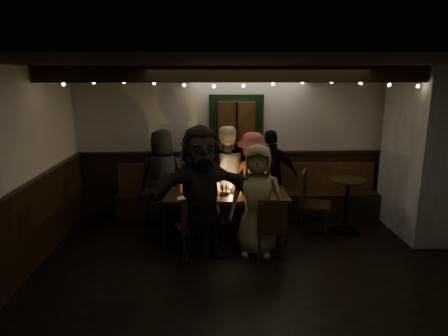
{
  "coord_description": "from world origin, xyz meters",
  "views": [
    {
      "loc": [
        -0.65,
        -4.5,
        2.5
      ],
      "look_at": [
        -0.44,
        1.6,
        1.05
      ],
      "focal_mm": 32.0,
      "sensor_mm": 36.0,
      "label": 1
    }
  ],
  "objects_px": {
    "chair_end": "(310,198)",
    "person_a": "(163,177)",
    "chair_near_right": "(271,225)",
    "person_b": "(194,174)",
    "person_c": "(225,175)",
    "person_f": "(201,193)",
    "high_top": "(347,199)",
    "person_g": "(257,200)",
    "person_e": "(271,176)",
    "dining_table": "(224,197)",
    "chair_near_left": "(193,223)",
    "person_d": "(252,177)"
  },
  "relations": [
    {
      "from": "chair_end",
      "to": "person_a",
      "type": "height_order",
      "value": "person_a"
    },
    {
      "from": "chair_near_right",
      "to": "person_a",
      "type": "relative_size",
      "value": 0.54
    },
    {
      "from": "chair_near_right",
      "to": "person_b",
      "type": "height_order",
      "value": "person_b"
    },
    {
      "from": "person_c",
      "to": "person_f",
      "type": "height_order",
      "value": "person_f"
    },
    {
      "from": "high_top",
      "to": "person_f",
      "type": "distance_m",
      "value": 2.47
    },
    {
      "from": "person_a",
      "to": "person_g",
      "type": "xyz_separation_m",
      "value": [
        1.44,
        -1.27,
        -0.02
      ]
    },
    {
      "from": "person_e",
      "to": "person_g",
      "type": "xyz_separation_m",
      "value": [
        -0.39,
        -1.3,
        -0.0
      ]
    },
    {
      "from": "dining_table",
      "to": "person_g",
      "type": "xyz_separation_m",
      "value": [
        0.43,
        -0.65,
        0.15
      ]
    },
    {
      "from": "dining_table",
      "to": "person_a",
      "type": "xyz_separation_m",
      "value": [
        -1.01,
        0.62,
        0.17
      ]
    },
    {
      "from": "high_top",
      "to": "chair_near_right",
      "type": "bearing_deg",
      "value": -146.49
    },
    {
      "from": "chair_end",
      "to": "person_e",
      "type": "relative_size",
      "value": 0.64
    },
    {
      "from": "person_c",
      "to": "chair_end",
      "type": "bearing_deg",
      "value": 135.65
    },
    {
      "from": "person_a",
      "to": "person_f",
      "type": "xyz_separation_m",
      "value": [
        0.67,
        -1.36,
        0.12
      ]
    },
    {
      "from": "high_top",
      "to": "person_c",
      "type": "relative_size",
      "value": 0.53
    },
    {
      "from": "dining_table",
      "to": "person_g",
      "type": "height_order",
      "value": "person_g"
    },
    {
      "from": "dining_table",
      "to": "person_f",
      "type": "xyz_separation_m",
      "value": [
        -0.34,
        -0.74,
        0.29
      ]
    },
    {
      "from": "chair_near_left",
      "to": "person_f",
      "type": "distance_m",
      "value": 0.45
    },
    {
      "from": "person_c",
      "to": "high_top",
      "type": "bearing_deg",
      "value": 141.22
    },
    {
      "from": "chair_near_right",
      "to": "chair_end",
      "type": "bearing_deg",
      "value": 50.44
    },
    {
      "from": "person_c",
      "to": "person_e",
      "type": "distance_m",
      "value": 0.79
    },
    {
      "from": "dining_table",
      "to": "chair_end",
      "type": "relative_size",
      "value": 1.93
    },
    {
      "from": "chair_near_left",
      "to": "person_c",
      "type": "height_order",
      "value": "person_c"
    },
    {
      "from": "chair_near_right",
      "to": "person_a",
      "type": "bearing_deg",
      "value": 138.46
    },
    {
      "from": "chair_end",
      "to": "person_d",
      "type": "xyz_separation_m",
      "value": [
        -0.86,
        0.54,
        0.21
      ]
    },
    {
      "from": "dining_table",
      "to": "person_b",
      "type": "bearing_deg",
      "value": 122.4
    },
    {
      "from": "person_a",
      "to": "chair_near_left",
      "type": "bearing_deg",
      "value": 114.58
    },
    {
      "from": "chair_near_right",
      "to": "person_d",
      "type": "bearing_deg",
      "value": 94.08
    },
    {
      "from": "dining_table",
      "to": "chair_near_right",
      "type": "bearing_deg",
      "value": -53.16
    },
    {
      "from": "person_b",
      "to": "person_f",
      "type": "distance_m",
      "value": 1.53
    },
    {
      "from": "person_f",
      "to": "chair_near_left",
      "type": "bearing_deg",
      "value": 154.29
    },
    {
      "from": "chair_near_right",
      "to": "person_f",
      "type": "relative_size",
      "value": 0.47
    },
    {
      "from": "person_f",
      "to": "person_g",
      "type": "xyz_separation_m",
      "value": [
        0.77,
        0.09,
        -0.14
      ]
    },
    {
      "from": "person_d",
      "to": "person_f",
      "type": "relative_size",
      "value": 0.84
    },
    {
      "from": "person_d",
      "to": "person_b",
      "type": "bearing_deg",
      "value": 7.26
    },
    {
      "from": "chair_near_right",
      "to": "person_e",
      "type": "height_order",
      "value": "person_e"
    },
    {
      "from": "chair_near_right",
      "to": "person_f",
      "type": "height_order",
      "value": "person_f"
    },
    {
      "from": "chair_near_left",
      "to": "chair_end",
      "type": "bearing_deg",
      "value": 24.28
    },
    {
      "from": "person_g",
      "to": "chair_end",
      "type": "bearing_deg",
      "value": 47.4
    },
    {
      "from": "person_b",
      "to": "person_c",
      "type": "xyz_separation_m",
      "value": [
        0.52,
        -0.15,
        0.02
      ]
    },
    {
      "from": "person_e",
      "to": "person_a",
      "type": "bearing_deg",
      "value": -2.32
    },
    {
      "from": "chair_near_right",
      "to": "high_top",
      "type": "bearing_deg",
      "value": 33.51
    },
    {
      "from": "person_f",
      "to": "person_g",
      "type": "relative_size",
      "value": 1.18
    },
    {
      "from": "dining_table",
      "to": "person_e",
      "type": "height_order",
      "value": "person_e"
    },
    {
      "from": "person_d",
      "to": "person_c",
      "type": "bearing_deg",
      "value": 17.16
    },
    {
      "from": "chair_near_right",
      "to": "person_c",
      "type": "height_order",
      "value": "person_c"
    },
    {
      "from": "person_f",
      "to": "high_top",
      "type": "bearing_deg",
      "value": 5.09
    },
    {
      "from": "person_d",
      "to": "high_top",
      "type": "bearing_deg",
      "value": 173.67
    },
    {
      "from": "person_b",
      "to": "person_d",
      "type": "bearing_deg",
      "value": 166.51
    },
    {
      "from": "chair_near_left",
      "to": "chair_end",
      "type": "distance_m",
      "value": 2.0
    },
    {
      "from": "chair_end",
      "to": "person_c",
      "type": "distance_m",
      "value": 1.46
    }
  ]
}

